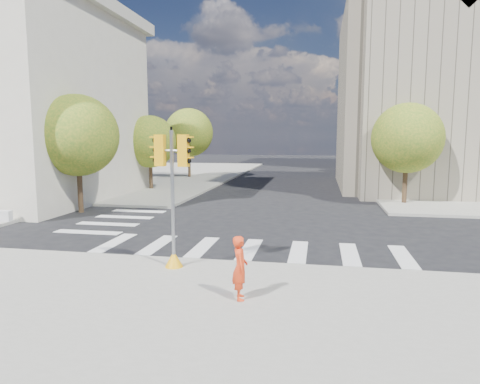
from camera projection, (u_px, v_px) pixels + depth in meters
name	position (u px, v px, depth m)	size (l,w,h in m)	color
ground	(260.00, 237.00, 17.75)	(160.00, 160.00, 0.00)	black
sidewalk_far_left	(112.00, 174.00, 46.72)	(28.00, 40.00, 0.15)	gray
tree_lw_near	(78.00, 136.00, 23.02)	(4.40, 4.40, 6.41)	#382616
tree_lw_mid	(150.00, 142.00, 32.82)	(4.00, 4.00, 5.77)	#382616
tree_lw_far	(189.00, 133.00, 42.47)	(4.80, 4.80, 6.95)	#382616
tree_re_near	(407.00, 138.00, 25.61)	(4.20, 4.20, 6.16)	#382616
tree_re_mid	(380.00, 134.00, 37.27)	(4.60, 4.60, 6.66)	#382616
tree_re_far	(366.00, 139.00, 49.03)	(4.00, 4.00, 5.88)	#382616
lamp_near	(404.00, 130.00, 29.35)	(0.35, 0.18, 8.11)	black
lamp_far	(377.00, 132.00, 43.00)	(0.35, 0.18, 8.11)	black
traffic_signal	(173.00, 209.00, 12.98)	(1.08, 0.56, 4.29)	orange
photographer	(240.00, 268.00, 10.49)	(0.58, 0.38, 1.59)	red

